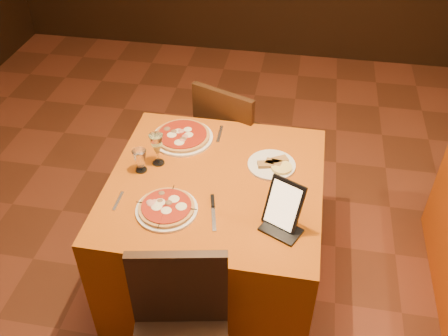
% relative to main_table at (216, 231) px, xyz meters
% --- Properties ---
extents(main_table, '(1.10, 1.10, 0.75)m').
position_rel_main_table_xyz_m(main_table, '(0.00, 0.00, 0.00)').
color(main_table, '#B04E0B').
rests_on(main_table, floor).
extents(chair_main_far, '(0.49, 0.49, 0.91)m').
position_rel_main_table_xyz_m(chair_main_far, '(0.00, 0.79, 0.08)').
color(chair_main_far, black).
rests_on(chair_main_far, floor).
extents(pizza_near, '(0.30, 0.30, 0.03)m').
position_rel_main_table_xyz_m(pizza_near, '(-0.19, -0.26, 0.39)').
color(pizza_near, white).
rests_on(pizza_near, main_table).
extents(pizza_far, '(0.35, 0.35, 0.03)m').
position_rel_main_table_xyz_m(pizza_far, '(-0.25, 0.33, 0.39)').
color(pizza_far, white).
rests_on(pizza_far, main_table).
extents(cutlet_dish, '(0.26, 0.26, 0.03)m').
position_rel_main_table_xyz_m(cutlet_dish, '(0.27, 0.17, 0.39)').
color(cutlet_dish, white).
rests_on(cutlet_dish, main_table).
extents(wine_glass, '(0.09, 0.09, 0.19)m').
position_rel_main_table_xyz_m(wine_glass, '(-0.33, 0.09, 0.47)').
color(wine_glass, '#C7CC74').
rests_on(wine_glass, main_table).
extents(water_glass, '(0.09, 0.09, 0.13)m').
position_rel_main_table_xyz_m(water_glass, '(-0.40, 0.01, 0.44)').
color(water_glass, silver).
rests_on(water_glass, main_table).
extents(tablet, '(0.20, 0.16, 0.23)m').
position_rel_main_table_xyz_m(tablet, '(0.37, -0.24, 0.49)').
color(tablet, black).
rests_on(tablet, main_table).
extents(knife, '(0.07, 0.22, 0.01)m').
position_rel_main_table_xyz_m(knife, '(0.04, -0.24, 0.38)').
color(knife, '#B9B8C0').
rests_on(knife, main_table).
extents(fork_near, '(0.02, 0.14, 0.01)m').
position_rel_main_table_xyz_m(fork_near, '(-0.44, -0.23, 0.38)').
color(fork_near, '#A6A7AD').
rests_on(fork_near, main_table).
extents(fork_far, '(0.02, 0.16, 0.01)m').
position_rel_main_table_xyz_m(fork_far, '(-0.05, 0.41, 0.38)').
color(fork_far, '#ACABB2').
rests_on(fork_far, main_table).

